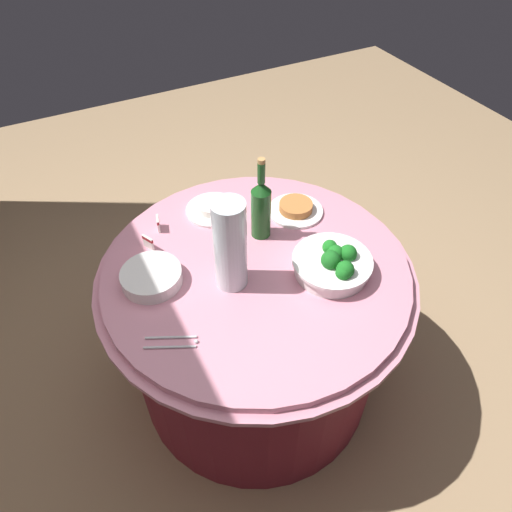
{
  "coord_description": "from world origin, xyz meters",
  "views": [
    {
      "loc": [
        -1.04,
        0.54,
        1.94
      ],
      "look_at": [
        0.0,
        0.0,
        0.79
      ],
      "focal_mm": 32.9,
      "sensor_mm": 36.0,
      "label": 1
    }
  ],
  "objects_px": {
    "broccoli_bowl": "(333,264)",
    "plate_stack": "(152,277)",
    "decorative_fruit_vase": "(230,248)",
    "food_plate_rice": "(213,208)",
    "label_placard_front": "(158,223)",
    "food_plate_peanuts": "(296,209)",
    "label_placard_mid": "(148,242)",
    "serving_tongs": "(173,342)",
    "wine_bottle": "(261,207)"
  },
  "relations": [
    {
      "from": "wine_bottle",
      "to": "label_placard_front",
      "type": "distance_m",
      "value": 0.41
    },
    {
      "from": "wine_bottle",
      "to": "food_plate_rice",
      "type": "relative_size",
      "value": 1.53
    },
    {
      "from": "broccoli_bowl",
      "to": "label_placard_front",
      "type": "relative_size",
      "value": 5.09
    },
    {
      "from": "decorative_fruit_vase",
      "to": "food_plate_rice",
      "type": "bearing_deg",
      "value": -14.08
    },
    {
      "from": "wine_bottle",
      "to": "food_plate_peanuts",
      "type": "xyz_separation_m",
      "value": [
        0.05,
        -0.19,
        -0.11
      ]
    },
    {
      "from": "food_plate_rice",
      "to": "label_placard_mid",
      "type": "height_order",
      "value": "label_placard_mid"
    },
    {
      "from": "food_plate_rice",
      "to": "broccoli_bowl",
      "type": "bearing_deg",
      "value": -155.03
    },
    {
      "from": "broccoli_bowl",
      "to": "label_placard_mid",
      "type": "distance_m",
      "value": 0.68
    },
    {
      "from": "decorative_fruit_vase",
      "to": "label_placard_mid",
      "type": "distance_m",
      "value": 0.38
    },
    {
      "from": "label_placard_front",
      "to": "label_placard_mid",
      "type": "height_order",
      "value": "same"
    },
    {
      "from": "broccoli_bowl",
      "to": "food_plate_peanuts",
      "type": "bearing_deg",
      "value": -9.26
    },
    {
      "from": "serving_tongs",
      "to": "label_placard_mid",
      "type": "distance_m",
      "value": 0.45
    },
    {
      "from": "plate_stack",
      "to": "broccoli_bowl",
      "type": "bearing_deg",
      "value": -113.1
    },
    {
      "from": "label_placard_mid",
      "to": "plate_stack",
      "type": "bearing_deg",
      "value": 165.6
    },
    {
      "from": "decorative_fruit_vase",
      "to": "food_plate_peanuts",
      "type": "height_order",
      "value": "decorative_fruit_vase"
    },
    {
      "from": "broccoli_bowl",
      "to": "decorative_fruit_vase",
      "type": "xyz_separation_m",
      "value": [
        0.12,
        0.33,
        0.12
      ]
    },
    {
      "from": "broccoli_bowl",
      "to": "serving_tongs",
      "type": "height_order",
      "value": "broccoli_bowl"
    },
    {
      "from": "food_plate_peanuts",
      "to": "label_placard_front",
      "type": "distance_m",
      "value": 0.55
    },
    {
      "from": "broccoli_bowl",
      "to": "decorative_fruit_vase",
      "type": "distance_m",
      "value": 0.37
    },
    {
      "from": "serving_tongs",
      "to": "food_plate_rice",
      "type": "relative_size",
      "value": 0.74
    },
    {
      "from": "plate_stack",
      "to": "wine_bottle",
      "type": "relative_size",
      "value": 0.62
    },
    {
      "from": "label_placard_mid",
      "to": "decorative_fruit_vase",
      "type": "bearing_deg",
      "value": -145.11
    },
    {
      "from": "food_plate_rice",
      "to": "plate_stack",
      "type": "bearing_deg",
      "value": 127.3
    },
    {
      "from": "serving_tongs",
      "to": "food_plate_rice",
      "type": "xyz_separation_m",
      "value": [
        0.53,
        -0.37,
        0.01
      ]
    },
    {
      "from": "broccoli_bowl",
      "to": "food_plate_peanuts",
      "type": "distance_m",
      "value": 0.35
    },
    {
      "from": "wine_bottle",
      "to": "decorative_fruit_vase",
      "type": "height_order",
      "value": "decorative_fruit_vase"
    },
    {
      "from": "decorative_fruit_vase",
      "to": "label_placard_mid",
      "type": "relative_size",
      "value": 6.18
    },
    {
      "from": "plate_stack",
      "to": "serving_tongs",
      "type": "bearing_deg",
      "value": 174.73
    },
    {
      "from": "broccoli_bowl",
      "to": "food_plate_rice",
      "type": "height_order",
      "value": "broccoli_bowl"
    },
    {
      "from": "wine_bottle",
      "to": "food_plate_peanuts",
      "type": "distance_m",
      "value": 0.22
    },
    {
      "from": "food_plate_peanuts",
      "to": "label_placard_mid",
      "type": "xyz_separation_m",
      "value": [
        0.07,
        0.59,
        0.01
      ]
    },
    {
      "from": "broccoli_bowl",
      "to": "food_plate_rice",
      "type": "relative_size",
      "value": 1.27
    },
    {
      "from": "broccoli_bowl",
      "to": "plate_stack",
      "type": "distance_m",
      "value": 0.63
    },
    {
      "from": "broccoli_bowl",
      "to": "label_placard_front",
      "type": "distance_m",
      "value": 0.69
    },
    {
      "from": "food_plate_rice",
      "to": "label_placard_front",
      "type": "relative_size",
      "value": 4.0
    },
    {
      "from": "broccoli_bowl",
      "to": "food_plate_rice",
      "type": "xyz_separation_m",
      "value": [
        0.51,
        0.24,
        -0.03
      ]
    },
    {
      "from": "broccoli_bowl",
      "to": "wine_bottle",
      "type": "relative_size",
      "value": 0.83
    },
    {
      "from": "wine_bottle",
      "to": "food_plate_rice",
      "type": "distance_m",
      "value": 0.26
    },
    {
      "from": "label_placard_front",
      "to": "label_placard_mid",
      "type": "relative_size",
      "value": 1.0
    },
    {
      "from": "food_plate_peanuts",
      "to": "broccoli_bowl",
      "type": "bearing_deg",
      "value": 170.74
    },
    {
      "from": "broccoli_bowl",
      "to": "plate_stack",
      "type": "relative_size",
      "value": 1.33
    },
    {
      "from": "plate_stack",
      "to": "label_placard_front",
      "type": "height_order",
      "value": "label_placard_front"
    },
    {
      "from": "wine_bottle",
      "to": "food_plate_rice",
      "type": "height_order",
      "value": "wine_bottle"
    },
    {
      "from": "wine_bottle",
      "to": "label_placard_mid",
      "type": "bearing_deg",
      "value": 73.7
    },
    {
      "from": "wine_bottle",
      "to": "serving_tongs",
      "type": "bearing_deg",
      "value": 124.17
    },
    {
      "from": "decorative_fruit_vase",
      "to": "serving_tongs",
      "type": "relative_size",
      "value": 2.08
    },
    {
      "from": "serving_tongs",
      "to": "food_plate_peanuts",
      "type": "bearing_deg",
      "value": -60.47
    },
    {
      "from": "serving_tongs",
      "to": "food_plate_rice",
      "type": "bearing_deg",
      "value": -34.57
    },
    {
      "from": "broccoli_bowl",
      "to": "plate_stack",
      "type": "height_order",
      "value": "broccoli_bowl"
    },
    {
      "from": "decorative_fruit_vase",
      "to": "food_plate_peanuts",
      "type": "xyz_separation_m",
      "value": [
        0.22,
        -0.39,
        -0.14
      ]
    }
  ]
}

